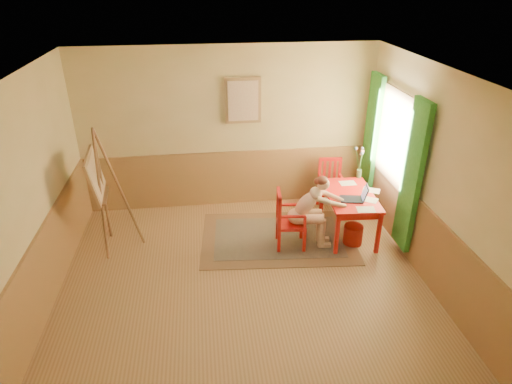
{
  "coord_description": "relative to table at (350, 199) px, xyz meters",
  "views": [
    {
      "loc": [
        -0.45,
        -4.84,
        3.82
      ],
      "look_at": [
        0.25,
        0.55,
        1.05
      ],
      "focal_mm": 30.63,
      "sensor_mm": 36.0,
      "label": 1
    }
  ],
  "objects": [
    {
      "name": "room",
      "position": [
        -1.78,
        -0.93,
        0.77
      ],
      "size": [
        5.04,
        4.54,
        2.84
      ],
      "color": "#AA8154",
      "rests_on": "ground"
    },
    {
      "name": "wainscot",
      "position": [
        -1.78,
        -0.13,
        -0.13
      ],
      "size": [
        5.0,
        4.5,
        1.0
      ],
      "color": "#A77A4A",
      "rests_on": "room"
    },
    {
      "name": "window",
      "position": [
        0.64,
        0.17,
        0.71
      ],
      "size": [
        0.12,
        2.01,
        2.2
      ],
      "color": "white",
      "rests_on": "room"
    },
    {
      "name": "wall_portrait",
      "position": [
        -1.53,
        1.28,
        1.27
      ],
      "size": [
        0.6,
        0.05,
        0.76
      ],
      "color": "#A17C51",
      "rests_on": "room"
    },
    {
      "name": "rug",
      "position": [
        -1.13,
        0.01,
        -0.62
      ],
      "size": [
        2.52,
        1.79,
        0.02
      ],
      "color": "#8C7251",
      "rests_on": "room"
    },
    {
      "name": "table",
      "position": [
        0.0,
        0.0,
        0.0
      ],
      "size": [
        0.79,
        1.24,
        0.72
      ],
      "color": "red",
      "rests_on": "room"
    },
    {
      "name": "chair_left",
      "position": [
        -1.02,
        -0.21,
        -0.17
      ],
      "size": [
        0.47,
        0.45,
        0.93
      ],
      "color": "red",
      "rests_on": "room"
    },
    {
      "name": "chair_back",
      "position": [
        -0.05,
        0.88,
        -0.17
      ],
      "size": [
        0.44,
        0.45,
        0.91
      ],
      "color": "red",
      "rests_on": "room"
    },
    {
      "name": "figure",
      "position": [
        -0.68,
        -0.23,
        0.01
      ],
      "size": [
        0.88,
        0.41,
        1.17
      ],
      "color": "beige",
      "rests_on": "room"
    },
    {
      "name": "laptop",
      "position": [
        0.01,
        -0.19,
        0.14
      ],
      "size": [
        0.43,
        0.31,
        0.24
      ],
      "color": "#1E2338",
      "rests_on": "table"
    },
    {
      "name": "papers",
      "position": [
        0.18,
        -0.06,
        0.09
      ],
      "size": [
        0.6,
        1.09,
        0.0
      ],
      "color": "white",
      "rests_on": "table"
    },
    {
      "name": "vase",
      "position": [
        0.33,
        0.59,
        0.33
      ],
      "size": [
        0.18,
        0.26,
        0.52
      ],
      "color": "#3F724C",
      "rests_on": "table"
    },
    {
      "name": "wastebasket",
      "position": [
        0.0,
        -0.28,
        -0.47
      ],
      "size": [
        0.34,
        0.34,
        0.31
      ],
      "primitive_type": "cylinder",
      "rotation": [
        0.0,
        0.0,
        -0.19
      ],
      "color": "#A01D15",
      "rests_on": "room"
    },
    {
      "name": "easel",
      "position": [
        -3.73,
        0.11,
        0.51
      ],
      "size": [
        0.67,
        0.86,
        1.93
      ],
      "color": "#8C6441",
      "rests_on": "room"
    }
  ]
}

